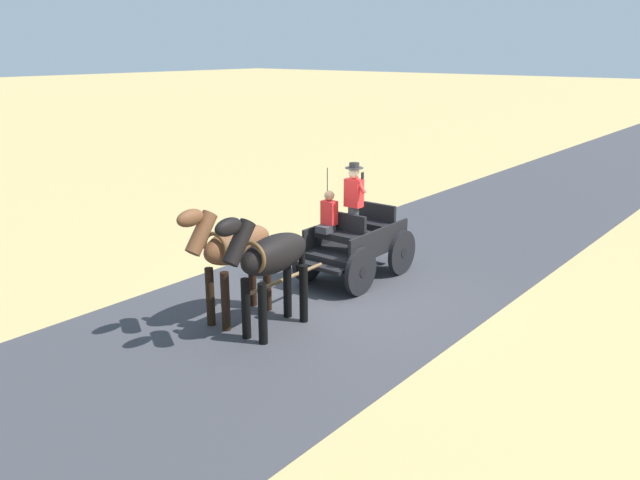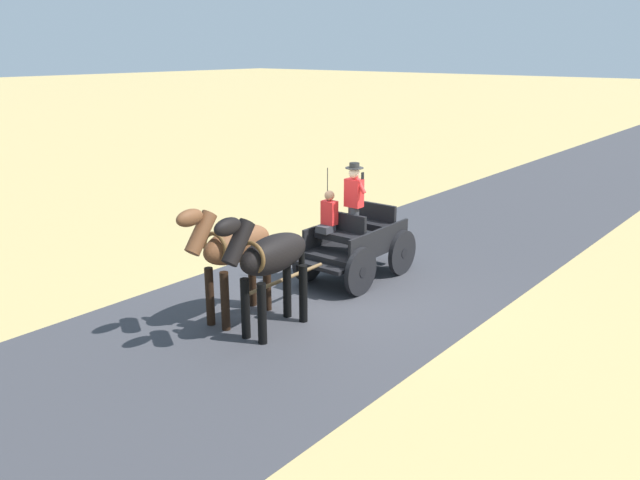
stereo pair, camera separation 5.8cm
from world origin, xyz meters
The scene contains 5 objects.
ground_plane centered at (0.00, 0.00, 0.00)m, with size 200.00×200.00×0.00m, color tan.
road_surface centered at (0.00, 0.00, 0.00)m, with size 5.81×160.00×0.01m, color #38383D.
horse_drawn_carriage centered at (0.23, -0.76, 0.82)m, with size 1.45×4.51×2.50m.
horse_near_side centered at (-0.25, 2.26, 1.32)m, with size 0.64×2.13×2.21m.
horse_off_side centered at (0.61, 2.28, 1.32)m, with size 0.64×2.13×2.21m.
Camera 1 is at (-7.23, 9.58, 4.66)m, focal length 36.12 mm.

